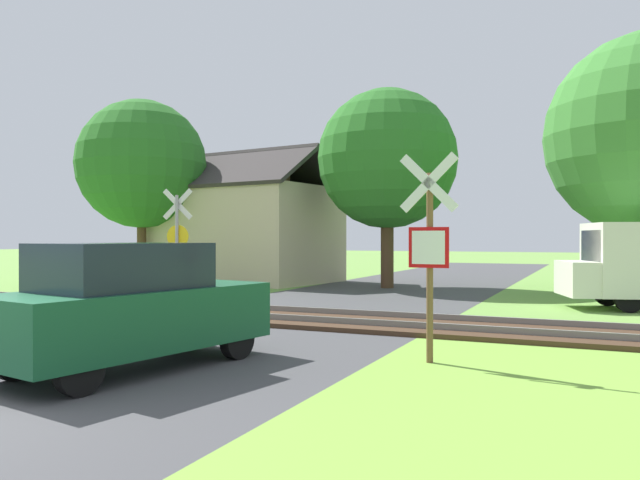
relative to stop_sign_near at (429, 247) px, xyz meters
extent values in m
cube|color=#424244|center=(-4.25, -2.90, -1.71)|extent=(6.97, 80.00, 0.01)
cube|color=#422D1E|center=(-4.25, 3.46, -1.67)|extent=(60.00, 2.60, 0.10)
cube|color=slate|center=(-4.25, 4.18, -1.56)|extent=(60.00, 0.08, 0.12)
cube|color=slate|center=(-4.25, 2.74, -1.56)|extent=(60.00, 0.08, 0.12)
cylinder|color=brown|center=(0.00, 0.03, -0.31)|extent=(0.10, 0.10, 2.81)
cube|color=red|center=(0.00, -0.03, 0.00)|extent=(0.60, 0.03, 0.60)
cube|color=white|center=(0.00, -0.06, 0.00)|extent=(0.49, 0.01, 0.49)
cube|color=white|center=(0.00, -0.03, 0.95)|extent=(0.88, 0.03, 0.88)
cube|color=white|center=(0.00, -0.03, 0.95)|extent=(0.88, 0.03, 0.88)
cylinder|color=#9E9EA5|center=(-8.47, 5.21, -0.19)|extent=(0.09, 0.09, 3.05)
cube|color=white|center=(-8.48, 5.27, 1.08)|extent=(0.86, 0.23, 0.88)
cube|color=white|center=(-8.48, 5.27, 1.08)|extent=(0.86, 0.23, 0.88)
cylinder|color=yellow|center=(-8.49, 5.27, 0.18)|extent=(0.63, 0.18, 0.64)
cube|color=#C6B293|center=(-11.51, 13.81, 0.26)|extent=(7.94, 5.89, 3.95)
cube|color=#332D2D|center=(-11.68, 12.59, 2.98)|extent=(8.01, 3.83, 1.77)
cube|color=#332D2D|center=(-11.34, 15.03, 2.98)|extent=(8.01, 3.83, 1.77)
cube|color=brown|center=(-9.51, 13.53, 2.90)|extent=(0.56, 0.56, 1.10)
cylinder|color=#513823|center=(-14.94, 11.46, -0.26)|extent=(0.38, 0.38, 2.91)
sphere|color=#286B23|center=(-14.94, 11.46, 3.18)|extent=(5.29, 5.29, 5.29)
cylinder|color=#513823|center=(-4.81, 12.94, -0.30)|extent=(0.47, 0.47, 2.84)
sphere|color=#286B23|center=(-4.81, 12.94, 3.05)|extent=(5.15, 5.15, 5.15)
cube|color=silver|center=(1.78, 8.55, -0.93)|extent=(1.21, 1.93, 0.90)
cube|color=#19232D|center=(2.13, 8.66, -0.09)|extent=(0.53, 1.55, 0.85)
cylinder|color=black|center=(2.52, 9.60, -1.38)|extent=(0.70, 0.38, 0.68)
cylinder|color=black|center=(2.99, 8.12, -1.38)|extent=(0.70, 0.38, 0.68)
cube|color=#144C2D|center=(-3.70, -2.10, -1.00)|extent=(2.36, 4.24, 0.84)
cube|color=#19232D|center=(-3.73, -2.29, -0.26)|extent=(1.78, 2.42, 0.64)
cylinder|color=black|center=(-2.75, -0.89, -1.42)|extent=(0.29, 0.62, 0.60)
cylinder|color=black|center=(-4.13, -0.63, -1.42)|extent=(0.29, 0.62, 0.60)
cylinder|color=black|center=(-3.26, -3.56, -1.42)|extent=(0.29, 0.62, 0.60)
cylinder|color=black|center=(-4.64, -3.30, -1.42)|extent=(0.29, 0.62, 0.60)
camera|label=1|loc=(2.26, -9.06, 0.14)|focal=35.00mm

